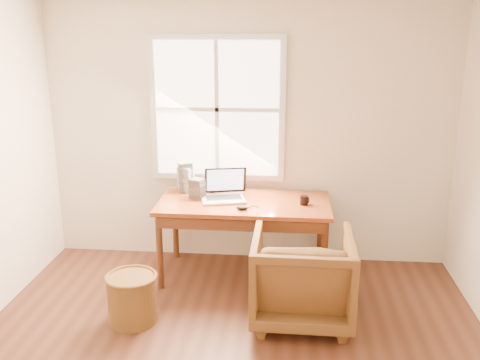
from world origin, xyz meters
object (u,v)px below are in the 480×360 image
Objects in this scene: armchair at (302,277)px; laptop at (223,187)px; cd_stack_a at (186,179)px; wicker_stool at (132,299)px; desk at (244,203)px; coffee_mug at (304,200)px.

laptop reaches higher than armchair.
armchair is 1.60m from cd_stack_a.
desk is at bearing 48.31° from wicker_stool.
desk is 1.36m from wicker_stool.
wicker_stool is at bearing 7.58° from armchair.
desk is 0.66m from cd_stack_a.
coffee_mug reaches higher than wicker_stool.
armchair is 0.83m from coffee_mug.
wicker_stool is at bearing -101.26° from cd_stack_a.
armchair is 3.28× the size of cd_stack_a.
wicker_stool is 1.38m from cd_stack_a.
desk is 0.56m from coffee_mug.
cd_stack_a is at bearing 157.68° from desk.
coffee_mug is (1.39, 0.89, 0.59)m from wicker_stool.
desk is 6.36× the size of cd_stack_a.
coffee_mug is at bearing -90.74° from armchair.
laptop reaches higher than cd_stack_a.
armchair is 1.17m from laptop.
laptop is at bearing 161.67° from coffee_mug.
laptop reaches higher than desk.
armchair is at bearing -54.83° from desk.
cd_stack_a reaches higher than desk.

